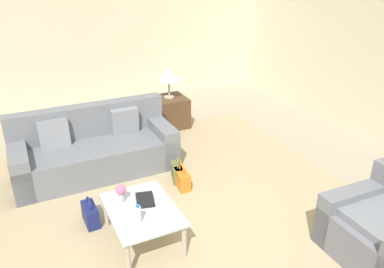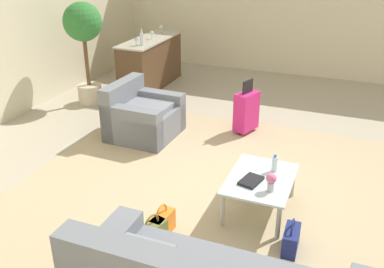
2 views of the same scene
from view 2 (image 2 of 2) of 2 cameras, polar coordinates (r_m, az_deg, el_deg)
The scene contains 18 objects.
ground_plane at distance 5.38m, azimuth 4.66°, elevation -6.65°, with size 12.00×12.00×0.00m, color #A89E89.
wall_right at distance 9.63m, azimuth 14.48°, elevation 16.66°, with size 0.12×8.00×3.10m, color beige.
area_rug at distance 4.95m, azimuth 0.30°, elevation -9.56°, with size 5.20×4.40×0.01m, color tan.
armchair at distance 6.57m, azimuth -6.85°, elevation 2.22°, with size 1.01×0.96×0.83m.
coffee_table at distance 4.75m, azimuth 9.13°, elevation -6.36°, with size 0.94×0.69×0.42m.
water_bottle at distance 4.84m, azimuth 10.95°, elevation -3.91°, with size 0.06×0.06×0.20m.
coffee_table_book at distance 4.63m, azimuth 7.88°, elevation -6.18°, with size 0.28×0.19×0.03m, color black.
flower_vase at distance 4.45m, azimuth 10.51°, elevation -6.13°, with size 0.11×0.11×0.21m.
bar_console at distance 8.76m, azimuth -5.54°, elevation 9.52°, with size 1.80×0.61×0.97m.
wine_glass_leftmost at distance 8.07m, azimuth -7.45°, elevation 12.34°, with size 0.08×0.08×0.15m.
wine_glass_left_of_centre at distance 8.60m, azimuth -5.40°, elevation 13.21°, with size 0.08×0.08×0.15m.
wine_glass_right_of_centre at distance 9.18m, azimuth -4.11°, elevation 13.99°, with size 0.08×0.08×0.15m.
wine_bottle_clear at distance 8.11m, azimuth -6.72°, elevation 12.49°, with size 0.07×0.07×0.30m.
suitcase_magenta at distance 6.65m, azimuth 7.27°, elevation 3.09°, with size 0.45×0.34×0.85m.
handbag_orange at distance 4.48m, azimuth -4.02°, elevation -11.83°, with size 0.33×0.17×0.36m.
handbag_navy at distance 4.38m, azimuth 13.07°, elevation -13.52°, with size 0.32×0.15×0.36m.
handbag_olive at distance 4.35m, azimuth -5.31°, elevation -13.15°, with size 0.35×0.22×0.36m.
potted_ficus at distance 7.81m, azimuth -14.22°, elevation 12.63°, with size 0.67×0.67×1.81m.
Camera 2 is at (-4.40, -1.29, 2.80)m, focal length 40.00 mm.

